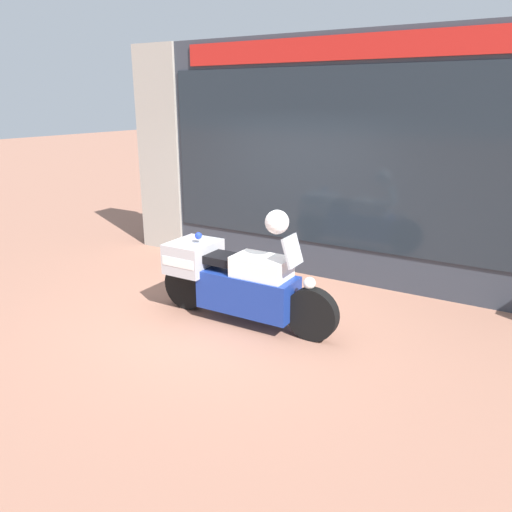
# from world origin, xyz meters

# --- Properties ---
(ground_plane) EXTENTS (60.00, 60.00, 0.00)m
(ground_plane) POSITION_xyz_m (0.00, 0.00, 0.00)
(ground_plane) COLOR #9E6B56
(shop_building) EXTENTS (6.49, 0.55, 3.53)m
(shop_building) POSITION_xyz_m (-0.42, 2.00, 1.77)
(shop_building) COLOR #333842
(shop_building) RESTS_ON ground
(window_display) EXTENTS (5.15, 0.30, 1.92)m
(window_display) POSITION_xyz_m (0.37, 2.03, 0.46)
(window_display) COLOR slate
(window_display) RESTS_ON ground
(paramedic_motorcycle) EXTENTS (2.41, 0.65, 1.19)m
(paramedic_motorcycle) POSITION_xyz_m (0.08, -0.20, 0.53)
(paramedic_motorcycle) COLOR black
(paramedic_motorcycle) RESTS_ON ground
(white_helmet) EXTENTS (0.27, 0.27, 0.27)m
(white_helmet) POSITION_xyz_m (0.66, -0.19, 1.33)
(white_helmet) COLOR white
(white_helmet) RESTS_ON paramedic_motorcycle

